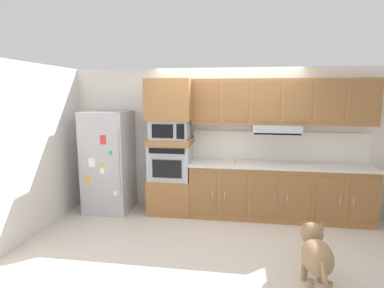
# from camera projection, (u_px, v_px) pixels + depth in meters

# --- Properties ---
(ground_plane) EXTENTS (9.60, 9.60, 0.00)m
(ground_plane) POSITION_uv_depth(u_px,v_px,m) (222.00, 233.00, 4.62)
(ground_plane) COLOR beige
(back_kitchen_wall) EXTENTS (6.20, 0.12, 2.50)m
(back_kitchen_wall) POSITION_uv_depth(u_px,v_px,m) (226.00, 140.00, 5.50)
(back_kitchen_wall) COLOR silver
(back_kitchen_wall) RESTS_ON ground
(side_panel_left) EXTENTS (0.12, 7.10, 2.50)m
(side_panel_left) POSITION_uv_depth(u_px,v_px,m) (44.00, 146.00, 4.83)
(side_panel_left) COLOR silver
(side_panel_left) RESTS_ON ground
(refrigerator) EXTENTS (0.76, 0.73, 1.76)m
(refrigerator) POSITION_uv_depth(u_px,v_px,m) (109.00, 162.00, 5.44)
(refrigerator) COLOR #ADADB2
(refrigerator) RESTS_ON ground
(oven_base_cabinet) EXTENTS (0.74, 0.62, 0.60)m
(oven_base_cabinet) POSITION_uv_depth(u_px,v_px,m) (171.00, 195.00, 5.44)
(oven_base_cabinet) COLOR #996638
(oven_base_cabinet) RESTS_ON ground
(built_in_oven) EXTENTS (0.70, 0.62, 0.60)m
(built_in_oven) POSITION_uv_depth(u_px,v_px,m) (171.00, 162.00, 5.34)
(built_in_oven) COLOR #A8AAAF
(built_in_oven) RESTS_ON oven_base_cabinet
(appliance_mid_shelf) EXTENTS (0.74, 0.62, 0.10)m
(appliance_mid_shelf) POSITION_uv_depth(u_px,v_px,m) (170.00, 142.00, 5.29)
(appliance_mid_shelf) COLOR #996638
(appliance_mid_shelf) RESTS_ON built_in_oven
(microwave) EXTENTS (0.64, 0.54, 0.32)m
(microwave) POSITION_uv_depth(u_px,v_px,m) (170.00, 129.00, 5.25)
(microwave) COLOR #A8AAAF
(microwave) RESTS_ON appliance_mid_shelf
(appliance_upper_cabinet) EXTENTS (0.74, 0.62, 0.68)m
(appliance_upper_cabinet) POSITION_uv_depth(u_px,v_px,m) (170.00, 100.00, 5.18)
(appliance_upper_cabinet) COLOR #996638
(appliance_upper_cabinet) RESTS_ON microwave
(lower_cabinet_run) EXTENTS (2.92, 0.63, 0.88)m
(lower_cabinet_run) POSITION_uv_depth(u_px,v_px,m) (278.00, 192.00, 5.14)
(lower_cabinet_run) COLOR #996638
(lower_cabinet_run) RESTS_ON ground
(countertop_slab) EXTENTS (2.96, 0.64, 0.04)m
(countertop_slab) POSITION_uv_depth(u_px,v_px,m) (280.00, 165.00, 5.08)
(countertop_slab) COLOR beige
(countertop_slab) RESTS_ON lower_cabinet_run
(backsplash_panel) EXTENTS (2.96, 0.02, 0.50)m
(backsplash_panel) POSITION_uv_depth(u_px,v_px,m) (278.00, 146.00, 5.31)
(backsplash_panel) COLOR silver
(backsplash_panel) RESTS_ON countertop_slab
(upper_cabinet_with_hood) EXTENTS (2.92, 0.48, 0.88)m
(upper_cabinet_with_hood) POSITION_uv_depth(u_px,v_px,m) (281.00, 103.00, 5.04)
(upper_cabinet_with_hood) COLOR #996638
(upper_cabinet_with_hood) RESTS_ON backsplash_panel
(screwdriver) EXTENTS (0.15, 0.14, 0.03)m
(screwdriver) POSITION_uv_depth(u_px,v_px,m) (236.00, 162.00, 5.15)
(screwdriver) COLOR yellow
(screwdriver) RESTS_ON countertop_slab
(dog) EXTENTS (0.35, 1.01, 0.62)m
(dog) POSITION_uv_depth(u_px,v_px,m) (316.00, 252.00, 3.29)
(dog) COLOR #997551
(dog) RESTS_ON ground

